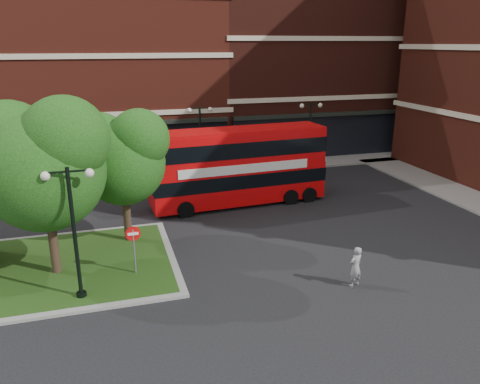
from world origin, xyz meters
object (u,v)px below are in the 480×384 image
object	(u,v)px
bus	(238,161)
car_white	(251,164)
woman	(356,267)
car_silver	(175,171)

from	to	relation	value
bus	car_white	distance (m)	7.05
bus	woman	xyz separation A→B (m)	(1.57, -10.60, -1.72)
bus	car_white	xyz separation A→B (m)	(2.75, 6.22, -1.87)
car_white	bus	bearing A→B (deg)	151.28
bus	woman	size ratio (longest dim) A/B	6.31
bus	car_white	world-z (taller)	bus
woman	car_silver	world-z (taller)	woman
bus	car_white	size ratio (longest dim) A/B	2.55
bus	woman	bearing A→B (deg)	-85.44
car_silver	woman	bearing A→B (deg)	-166.20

